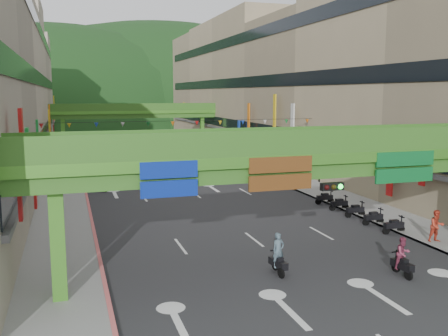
{
  "coord_description": "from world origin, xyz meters",
  "views": [
    {
      "loc": [
        -10.43,
        -15.07,
        8.71
      ],
      "look_at": [
        0.0,
        18.0,
        3.5
      ],
      "focal_mm": 40.0,
      "sensor_mm": 36.0,
      "label": 1
    }
  ],
  "objects": [
    {
      "name": "ground",
      "position": [
        0.0,
        0.0,
        0.0
      ],
      "size": [
        320.0,
        320.0,
        0.0
      ],
      "primitive_type": "plane",
      "color": "black",
      "rests_on": "ground"
    },
    {
      "name": "road_slab",
      "position": [
        0.0,
        50.0,
        0.01
      ],
      "size": [
        18.0,
        140.0,
        0.02
      ],
      "primitive_type": "cube",
      "color": "#28282B",
      "rests_on": "ground"
    },
    {
      "name": "sidewalk_left",
      "position": [
        -11.0,
        50.0,
        0.07
      ],
      "size": [
        4.0,
        140.0,
        0.15
      ],
      "primitive_type": "cube",
      "color": "gray",
      "rests_on": "ground"
    },
    {
      "name": "sidewalk_right",
      "position": [
        11.0,
        50.0,
        0.07
      ],
      "size": [
        4.0,
        140.0,
        0.15
      ],
      "primitive_type": "cube",
      "color": "gray",
      "rests_on": "ground"
    },
    {
      "name": "curb_left",
      "position": [
        -9.1,
        50.0,
        0.09
      ],
      "size": [
        0.2,
        140.0,
        0.18
      ],
      "primitive_type": "cube",
      "color": "#CC5959",
      "rests_on": "ground"
    },
    {
      "name": "curb_right",
      "position": [
        9.1,
        50.0,
        0.09
      ],
      "size": [
        0.2,
        140.0,
        0.18
      ],
      "primitive_type": "cube",
      "color": "gray",
      "rests_on": "ground"
    },
    {
      "name": "building_row_right",
      "position": [
        18.93,
        50.0,
        9.46
      ],
      "size": [
        12.8,
        95.0,
        19.0
      ],
      "color": "gray",
      "rests_on": "ground"
    },
    {
      "name": "overpass_near",
      "position": [
        0.93,
        5.38,
        5.21
      ],
      "size": [
        28.0,
        12.27,
        7.1
      ],
      "color": "#4C9E2D",
      "rests_on": "ground"
    },
    {
      "name": "overpass_far",
      "position": [
        0.0,
        65.0,
        5.4
      ],
      "size": [
        28.0,
        2.2,
        7.1
      ],
      "color": "#4C9E2D",
      "rests_on": "ground"
    },
    {
      "name": "hill_left",
      "position": [
        -15.0,
        160.0,
        0.0
      ],
      "size": [
        168.0,
        140.0,
        112.0
      ],
      "primitive_type": "ellipsoid",
      "color": "#1C4419",
      "rests_on": "ground"
    },
    {
      "name": "hill_right",
      "position": [
        25.0,
        180.0,
        0.0
      ],
      "size": [
        208.0,
        176.0,
        128.0
      ],
      "primitive_type": "ellipsoid",
      "color": "#1C4419",
      "rests_on": "ground"
    },
    {
      "name": "bunting_string",
      "position": [
        0.0,
        30.0,
        5.96
      ],
      "size": [
        26.0,
        0.36,
        0.47
      ],
      "color": "black",
      "rests_on": "ground"
    },
    {
      "name": "scooter_rider_near",
      "position": [
        -0.94,
        6.27,
        0.97
      ],
      "size": [
        0.69,
        1.6,
        2.06
      ],
      "color": "black",
      "rests_on": "ground"
    },
    {
      "name": "scooter_rider_mid",
      "position": [
        4.63,
        4.23,
        0.99
      ],
      "size": [
        0.82,
        1.6,
        1.93
      ],
      "color": "black",
      "rests_on": "ground"
    },
    {
      "name": "scooter_rider_left",
      "position": [
        -7.5,
        30.11,
        1.11
      ],
      "size": [
        1.15,
        1.59,
        2.19
      ],
      "color": "gray",
      "rests_on": "ground"
    },
    {
      "name": "scooter_rider_far",
      "position": [
        -2.27,
        35.68,
        0.92
      ],
      "size": [
        0.81,
        1.59,
        1.85
      ],
      "color": "maroon",
      "rests_on": "ground"
    },
    {
      "name": "parked_scooter_row",
      "position": [
        8.8,
        14.99,
        0.52
      ],
      "size": [
        1.6,
        9.35,
        1.08
      ],
      "color": "black",
      "rests_on": "ground"
    },
    {
      "name": "car_silver",
      "position": [
        -5.64,
        65.21,
        0.64
      ],
      "size": [
        1.44,
        3.9,
        1.28
      ],
      "primitive_type": "imported",
      "rotation": [
        0.0,
        0.0,
        0.02
      ],
      "color": "silver",
      "rests_on": "ground"
    },
    {
      "name": "car_yellow",
      "position": [
        5.49,
        75.22,
        0.75
      ],
      "size": [
        1.82,
        4.44,
        1.51
      ],
      "primitive_type": "imported",
      "rotation": [
        0.0,
        0.0,
        0.01
      ],
      "color": "gold",
      "rests_on": "ground"
    },
    {
      "name": "pedestrian_red",
      "position": [
        9.8,
        8.0,
        0.94
      ],
      "size": [
        0.97,
        0.78,
        1.88
      ],
      "primitive_type": "imported",
      "rotation": [
        0.0,
        0.0,
        -0.08
      ],
      "color": "red",
      "rests_on": "ground"
    },
    {
      "name": "pedestrian_dark",
      "position": [
        9.8,
        28.65,
        0.79
      ],
      "size": [
        0.96,
        0.48,
        1.58
      ],
      "primitive_type": "imported",
      "rotation": [
        0.0,
        0.0,
        0.1
      ],
      "color": "#21222A",
      "rests_on": "ground"
    },
    {
      "name": "pedestrian_blue",
      "position": [
        9.8,
        40.0,
        0.78
      ],
      "size": [
        0.75,
        0.51,
        1.56
      ],
      "primitive_type": "imported",
      "rotation": [
        0.0,
        0.0,
        3.09
      ],
      "color": "#2C3852",
      "rests_on": "ground"
    }
  ]
}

